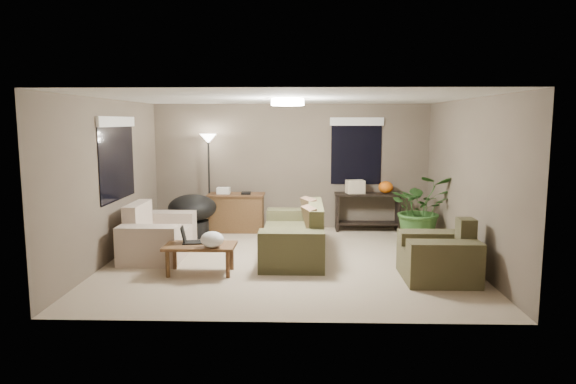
{
  "coord_description": "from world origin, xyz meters",
  "views": [
    {
      "loc": [
        0.23,
        -7.8,
        2.16
      ],
      "look_at": [
        0.0,
        0.2,
        1.05
      ],
      "focal_mm": 32.0,
      "sensor_mm": 36.0,
      "label": 1
    }
  ],
  "objects_px": {
    "desk": "(236,212)",
    "cat_scratching_post": "(440,249)",
    "main_sofa": "(295,238)",
    "console_table": "(367,209)",
    "floor_lamp": "(208,150)",
    "coffee_table": "(200,249)",
    "papasan_chair": "(192,212)",
    "armchair": "(439,258)",
    "loveseat": "(157,237)",
    "houseplant": "(421,216)"
  },
  "relations": [
    {
      "from": "coffee_table",
      "to": "console_table",
      "type": "bearing_deg",
      "value": 47.38
    },
    {
      "from": "floor_lamp",
      "to": "desk",
      "type": "bearing_deg",
      "value": -4.79
    },
    {
      "from": "coffee_table",
      "to": "floor_lamp",
      "type": "xyz_separation_m",
      "value": [
        -0.38,
        2.87,
        1.24
      ]
    },
    {
      "from": "armchair",
      "to": "papasan_chair",
      "type": "relative_size",
      "value": 0.95
    },
    {
      "from": "floor_lamp",
      "to": "papasan_chair",
      "type": "bearing_deg",
      "value": -113.69
    },
    {
      "from": "loveseat",
      "to": "desk",
      "type": "relative_size",
      "value": 1.45
    },
    {
      "from": "desk",
      "to": "console_table",
      "type": "relative_size",
      "value": 0.85
    },
    {
      "from": "console_table",
      "to": "cat_scratching_post",
      "type": "relative_size",
      "value": 2.6
    },
    {
      "from": "main_sofa",
      "to": "desk",
      "type": "bearing_deg",
      "value": 123.34
    },
    {
      "from": "desk",
      "to": "cat_scratching_post",
      "type": "xyz_separation_m",
      "value": [
        3.41,
        -2.15,
        -0.16
      ]
    },
    {
      "from": "coffee_table",
      "to": "loveseat",
      "type": "bearing_deg",
      "value": 131.84
    },
    {
      "from": "console_table",
      "to": "houseplant",
      "type": "relative_size",
      "value": 1.06
    },
    {
      "from": "desk",
      "to": "cat_scratching_post",
      "type": "bearing_deg",
      "value": -32.27
    },
    {
      "from": "armchair",
      "to": "console_table",
      "type": "xyz_separation_m",
      "value": [
        -0.59,
        3.15,
        0.14
      ]
    },
    {
      "from": "armchair",
      "to": "desk",
      "type": "xyz_separation_m",
      "value": [
        -3.18,
        3.0,
        0.08
      ]
    },
    {
      "from": "desk",
      "to": "coffee_table",
      "type": "bearing_deg",
      "value": -93.14
    },
    {
      "from": "papasan_chair",
      "to": "houseplant",
      "type": "xyz_separation_m",
      "value": [
        4.18,
        -0.31,
        0.01
      ]
    },
    {
      "from": "coffee_table",
      "to": "desk",
      "type": "height_order",
      "value": "desk"
    },
    {
      "from": "armchair",
      "to": "papasan_chair",
      "type": "height_order",
      "value": "armchair"
    },
    {
      "from": "loveseat",
      "to": "cat_scratching_post",
      "type": "xyz_separation_m",
      "value": [
        4.47,
        -0.34,
        -0.08
      ]
    },
    {
      "from": "main_sofa",
      "to": "console_table",
      "type": "distance_m",
      "value": 2.41
    },
    {
      "from": "desk",
      "to": "cat_scratching_post",
      "type": "relative_size",
      "value": 2.2
    },
    {
      "from": "main_sofa",
      "to": "armchair",
      "type": "relative_size",
      "value": 2.2
    },
    {
      "from": "cat_scratching_post",
      "to": "armchair",
      "type": "bearing_deg",
      "value": -105.34
    },
    {
      "from": "coffee_table",
      "to": "papasan_chair",
      "type": "bearing_deg",
      "value": 104.57
    },
    {
      "from": "houseplant",
      "to": "cat_scratching_post",
      "type": "height_order",
      "value": "houseplant"
    },
    {
      "from": "armchair",
      "to": "console_table",
      "type": "relative_size",
      "value": 0.77
    },
    {
      "from": "main_sofa",
      "to": "floor_lamp",
      "type": "distance_m",
      "value": 2.84
    },
    {
      "from": "armchair",
      "to": "houseplant",
      "type": "xyz_separation_m",
      "value": [
        0.24,
        2.21,
        0.18
      ]
    },
    {
      "from": "console_table",
      "to": "floor_lamp",
      "type": "bearing_deg",
      "value": -178.1
    },
    {
      "from": "loveseat",
      "to": "papasan_chair",
      "type": "distance_m",
      "value": 1.38
    },
    {
      "from": "desk",
      "to": "armchair",
      "type": "bearing_deg",
      "value": -43.39
    },
    {
      "from": "desk",
      "to": "houseplant",
      "type": "relative_size",
      "value": 0.9
    },
    {
      "from": "loveseat",
      "to": "houseplant",
      "type": "bearing_deg",
      "value": 12.91
    },
    {
      "from": "coffee_table",
      "to": "console_table",
      "type": "height_order",
      "value": "console_table"
    },
    {
      "from": "loveseat",
      "to": "papasan_chair",
      "type": "xyz_separation_m",
      "value": [
        0.3,
        1.34,
        0.17
      ]
    },
    {
      "from": "coffee_table",
      "to": "papasan_chair",
      "type": "distance_m",
      "value": 2.43
    },
    {
      "from": "loveseat",
      "to": "floor_lamp",
      "type": "height_order",
      "value": "floor_lamp"
    },
    {
      "from": "main_sofa",
      "to": "houseplant",
      "type": "xyz_separation_m",
      "value": [
        2.23,
        1.01,
        0.18
      ]
    },
    {
      "from": "coffee_table",
      "to": "cat_scratching_post",
      "type": "xyz_separation_m",
      "value": [
        3.56,
        0.68,
        -0.14
      ]
    },
    {
      "from": "main_sofa",
      "to": "floor_lamp",
      "type": "height_order",
      "value": "floor_lamp"
    },
    {
      "from": "armchair",
      "to": "papasan_chair",
      "type": "xyz_separation_m",
      "value": [
        -3.94,
        2.52,
        0.17
      ]
    },
    {
      "from": "papasan_chair",
      "to": "cat_scratching_post",
      "type": "xyz_separation_m",
      "value": [
        4.17,
        -1.67,
        -0.25
      ]
    },
    {
      "from": "cat_scratching_post",
      "to": "floor_lamp",
      "type": "bearing_deg",
      "value": 150.88
    },
    {
      "from": "main_sofa",
      "to": "coffee_table",
      "type": "relative_size",
      "value": 2.2
    },
    {
      "from": "papasan_chair",
      "to": "houseplant",
      "type": "bearing_deg",
      "value": -4.27
    },
    {
      "from": "console_table",
      "to": "cat_scratching_post",
      "type": "height_order",
      "value": "console_table"
    },
    {
      "from": "armchair",
      "to": "houseplant",
      "type": "relative_size",
      "value": 0.82
    },
    {
      "from": "coffee_table",
      "to": "console_table",
      "type": "xyz_separation_m",
      "value": [
        2.74,
        2.98,
        0.08
      ]
    },
    {
      "from": "armchair",
      "to": "cat_scratching_post",
      "type": "distance_m",
      "value": 0.88
    }
  ]
}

